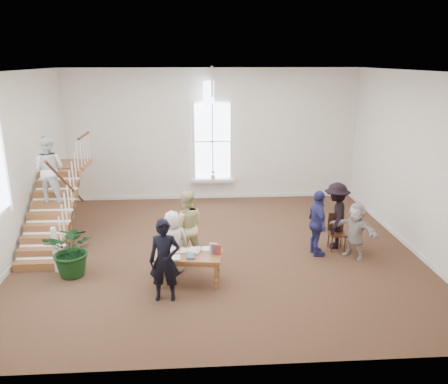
{
  "coord_description": "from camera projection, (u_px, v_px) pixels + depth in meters",
  "views": [
    {
      "loc": [
        -0.56,
        -10.43,
        4.78
      ],
      "look_at": [
        0.14,
        0.4,
        1.46
      ],
      "focal_mm": 35.0,
      "sensor_mm": 36.0,
      "label": 1
    }
  ],
  "objects": [
    {
      "name": "woman_cluster_c",
      "position": [
        355.0,
        230.0,
        10.78
      ],
      "size": [
        1.18,
        1.29,
        1.43
      ],
      "primitive_type": "imported",
      "rotation": [
        0.0,
        0.0,
        5.41
      ],
      "color": "beige",
      "rests_on": "ground"
    },
    {
      "name": "person_yellow",
      "position": [
        186.0,
        226.0,
        10.51
      ],
      "size": [
        0.96,
        0.79,
        1.81
      ],
      "primitive_type": "imported",
      "rotation": [
        0.0,
        0.0,
        3.26
      ],
      "color": "#D4CB84",
      "rests_on": "ground"
    },
    {
      "name": "library_table",
      "position": [
        188.0,
        257.0,
        9.56
      ],
      "size": [
        1.56,
        0.93,
        0.75
      ],
      "rotation": [
        0.0,
        0.0,
        -0.13
      ],
      "color": "brown",
      "rests_on": "ground"
    },
    {
      "name": "staircase",
      "position": [
        52.0,
        185.0,
        11.35
      ],
      "size": [
        1.1,
        4.1,
        2.92
      ],
      "color": "brown",
      "rests_on": "ground"
    },
    {
      "name": "police_officer",
      "position": [
        165.0,
        260.0,
        8.82
      ],
      "size": [
        0.66,
        0.45,
        1.74
      ],
      "primitive_type": "imported",
      "rotation": [
        0.0,
        0.0,
        -0.05
      ],
      "color": "black",
      "rests_on": "ground"
    },
    {
      "name": "woman_cluster_b",
      "position": [
        336.0,
        215.0,
        11.33
      ],
      "size": [
        0.99,
        1.28,
        1.75
      ],
      "primitive_type": "imported",
      "rotation": [
        0.0,
        0.0,
        4.37
      ],
      "color": "black",
      "rests_on": "ground"
    },
    {
      "name": "elderly_woman",
      "position": [
        173.0,
        242.0,
        10.06
      ],
      "size": [
        0.79,
        0.58,
        1.47
      ],
      "primitive_type": "imported",
      "rotation": [
        0.0,
        0.0,
        3.32
      ],
      "color": "silver",
      "rests_on": "ground"
    },
    {
      "name": "room_shell",
      "position": [
        213.0,
        188.0,
        15.45
      ],
      "size": [
        10.49,
        10.0,
        10.0
      ],
      "color": "white",
      "rests_on": "ground"
    },
    {
      "name": "floor_plant",
      "position": [
        73.0,
        249.0,
        9.88
      ],
      "size": [
        1.25,
        1.11,
        1.28
      ],
      "primitive_type": "imported",
      "rotation": [
        0.0,
        0.0,
        -0.1
      ],
      "color": "#103313",
      "rests_on": "ground"
    },
    {
      "name": "side_chair",
      "position": [
        337.0,
        229.0,
        11.32
      ],
      "size": [
        0.43,
        0.43,
        0.96
      ],
      "rotation": [
        0.0,
        0.0,
        -0.03
      ],
      "color": "#3B1E10",
      "rests_on": "ground"
    },
    {
      "name": "woman_cluster_a",
      "position": [
        317.0,
        223.0,
        10.87
      ],
      "size": [
        0.5,
        1.02,
        1.69
      ],
      "primitive_type": "imported",
      "rotation": [
        0.0,
        0.0,
        1.66
      ],
      "color": "navy",
      "rests_on": "ground"
    },
    {
      "name": "ground",
      "position": [
        220.0,
        250.0,
        11.38
      ],
      "size": [
        10.0,
        10.0,
        0.0
      ],
      "primitive_type": "plane",
      "color": "#4E2B1E",
      "rests_on": "ground"
    }
  ]
}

